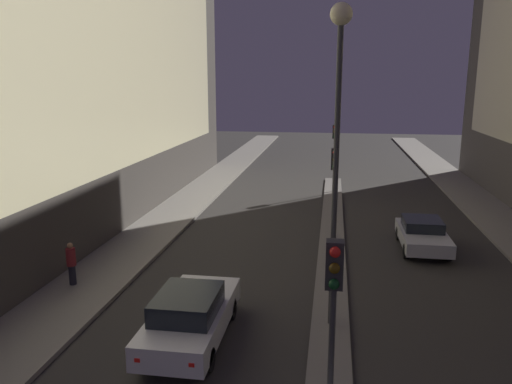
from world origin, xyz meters
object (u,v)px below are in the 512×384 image
object	(u,v)px
traffic_light_far	(335,143)
car_left_lane	(190,316)
traffic_light_mid	(334,176)
traffic_light_near	(333,302)
car_right_lane	(423,234)
street_lamp	(338,102)
pedestrian_on_left_sidewalk	(71,263)

from	to	relation	value
traffic_light_far	car_left_lane	xyz separation A→B (m)	(-3.93, -19.96, -2.57)
car_left_lane	traffic_light_mid	bearing A→B (deg)	64.76
traffic_light_near	car_right_lane	world-z (taller)	traffic_light_near
traffic_light_mid	traffic_light_far	xyz separation A→B (m)	(0.00, 11.62, 0.00)
traffic_light_mid	traffic_light_far	bearing A→B (deg)	90.00
traffic_light_far	street_lamp	bearing A→B (deg)	-90.00
traffic_light_far	car_right_lane	bearing A→B (deg)	-69.79
car_left_lane	street_lamp	bearing A→B (deg)	20.66
car_left_lane	car_right_lane	size ratio (longest dim) A/B	1.16
car_left_lane	car_right_lane	world-z (taller)	car_left_lane
traffic_light_mid	pedestrian_on_left_sidewalk	xyz separation A→B (m)	(-9.17, -5.35, -2.40)
traffic_light_mid	car_left_lane	xyz separation A→B (m)	(-3.93, -8.34, -2.57)
traffic_light_far	car_left_lane	size ratio (longest dim) A/B	0.93
traffic_light_mid	car_left_lane	distance (m)	9.57
car_left_lane	pedestrian_on_left_sidewalk	world-z (taller)	pedestrian_on_left_sidewalk
car_right_lane	car_left_lane	bearing A→B (deg)	-130.26
traffic_light_near	traffic_light_far	world-z (taller)	same
traffic_light_far	pedestrian_on_left_sidewalk	distance (m)	19.44
car_right_lane	pedestrian_on_left_sidewalk	world-z (taller)	pedestrian_on_left_sidewalk
street_lamp	car_right_lane	bearing A→B (deg)	63.26
street_lamp	car_left_lane	distance (m)	7.28
traffic_light_far	car_right_lane	size ratio (longest dim) A/B	1.09
car_left_lane	traffic_light_near	bearing A→B (deg)	-45.79
traffic_light_mid	traffic_light_far	world-z (taller)	same
street_lamp	car_left_lane	size ratio (longest dim) A/B	1.95
traffic_light_near	pedestrian_on_left_sidewalk	world-z (taller)	traffic_light_near
traffic_light_far	street_lamp	size ratio (longest dim) A/B	0.48
traffic_light_near	pedestrian_on_left_sidewalk	bearing A→B (deg)	142.55
traffic_light_mid	traffic_light_far	size ratio (longest dim) A/B	1.00
traffic_light_far	street_lamp	xyz separation A→B (m)	(0.00, -18.48, 3.37)
traffic_light_mid	pedestrian_on_left_sidewalk	bearing A→B (deg)	-149.75
traffic_light_mid	car_left_lane	bearing A→B (deg)	-115.24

